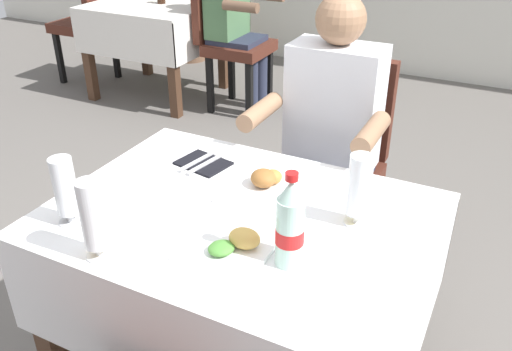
{
  "coord_description": "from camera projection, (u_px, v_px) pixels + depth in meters",
  "views": [
    {
      "loc": [
        0.7,
        -1.16,
        1.62
      ],
      "look_at": [
        0.06,
        0.12,
        0.83
      ],
      "focal_mm": 37.87,
      "sensor_mm": 36.0,
      "label": 1
    }
  ],
  "objects": [
    {
      "name": "background_chair_left",
      "position": [
        90.0,
        19.0,
        4.61
      ],
      "size": [
        0.5,
        0.44,
        0.97
      ],
      "color": "#4C2319",
      "rests_on": "ground"
    },
    {
      "name": "napkin_cutlery_set",
      "position": [
        203.0,
        163.0,
        1.87
      ],
      "size": [
        0.19,
        0.2,
        0.01
      ],
      "color": "black",
      "rests_on": "main_dining_table"
    },
    {
      "name": "chair_far_diner_seat",
      "position": [
        330.0,
        160.0,
        2.32
      ],
      "size": [
        0.44,
        0.5,
        0.97
      ],
      "color": "#4C2319",
      "rests_on": "ground"
    },
    {
      "name": "plate_far_diner",
      "position": [
        267.0,
        186.0,
        1.7
      ],
      "size": [
        0.25,
        0.25,
        0.07
      ],
      "color": "white",
      "rests_on": "main_dining_table"
    },
    {
      "name": "plate_near_camera",
      "position": [
        232.0,
        245.0,
        1.43
      ],
      "size": [
        0.22,
        0.22,
        0.07
      ],
      "color": "white",
      "rests_on": "main_dining_table"
    },
    {
      "name": "beer_glass_left",
      "position": [
        94.0,
        220.0,
        1.36
      ],
      "size": [
        0.07,
        0.07,
        0.23
      ],
      "color": "white",
      "rests_on": "main_dining_table"
    },
    {
      "name": "background_dining_table",
      "position": [
        155.0,
        27.0,
        4.34
      ],
      "size": [
        0.94,
        0.85,
        0.75
      ],
      "color": "white",
      "rests_on": "ground"
    },
    {
      "name": "main_dining_table",
      "position": [
        242.0,
        261.0,
        1.68
      ],
      "size": [
        1.13,
        0.83,
        0.75
      ],
      "color": "white",
      "rests_on": "ground"
    },
    {
      "name": "seated_diner_far",
      "position": [
        328.0,
        137.0,
        2.15
      ],
      "size": [
        0.5,
        0.46,
        1.26
      ],
      "color": "#282D42",
      "rests_on": "ground"
    },
    {
      "name": "beer_glass_middle",
      "position": [
        65.0,
        189.0,
        1.5
      ],
      "size": [
        0.07,
        0.07,
        0.21
      ],
      "color": "white",
      "rests_on": "main_dining_table"
    },
    {
      "name": "beer_glass_right",
      "position": [
        359.0,
        190.0,
        1.5
      ],
      "size": [
        0.07,
        0.07,
        0.22
      ],
      "color": "white",
      "rests_on": "main_dining_table"
    },
    {
      "name": "background_chair_right",
      "position": [
        229.0,
        38.0,
        4.08
      ],
      "size": [
        0.5,
        0.44,
        0.97
      ],
      "color": "#4C2319",
      "rests_on": "ground"
    },
    {
      "name": "background_patron",
      "position": [
        234.0,
        17.0,
        3.98
      ],
      "size": [
        0.46,
        0.5,
        1.26
      ],
      "color": "#282D42",
      "rests_on": "ground"
    },
    {
      "name": "cola_bottle_primary",
      "position": [
        290.0,
        226.0,
        1.34
      ],
      "size": [
        0.07,
        0.07,
        0.27
      ],
      "color": "silver",
      "rests_on": "main_dining_table"
    }
  ]
}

